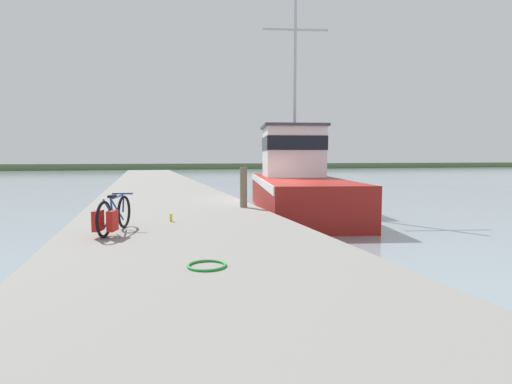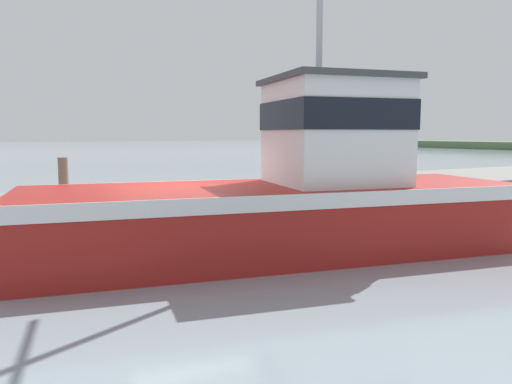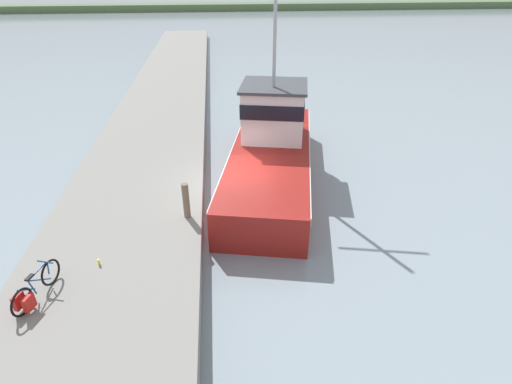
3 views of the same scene
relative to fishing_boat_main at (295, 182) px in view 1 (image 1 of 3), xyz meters
name	(u,v)px [view 1 (image 1 of 3)]	position (x,y,z in m)	size (l,w,h in m)	color
ground_plane	(278,220)	(-1.61, -2.28, -1.27)	(320.00, 320.00, 0.00)	#84939E
dock_pier	(170,214)	(-5.54, -2.28, -0.88)	(5.15, 80.00, 0.78)	gray
far_shoreline	(299,166)	(28.39, 69.46, -0.65)	(180.00, 5.00, 1.23)	#567047
fishing_boat_main	(295,182)	(0.00, 0.00, 0.00)	(5.29, 12.57, 9.18)	maroon
bicycle_touring	(112,216)	(-7.04, -7.86, -0.13)	(0.74, 1.72, 0.78)	black
mooring_post	(244,187)	(-3.43, -4.34, 0.13)	(0.22, 0.22, 1.24)	#756651
hose_coil	(207,265)	(-5.60, -10.79, -0.47)	(0.55, 0.55, 0.04)	green
water_bottle_on_curb	(171,218)	(-5.79, -6.57, -0.40)	(0.06, 0.06, 0.19)	yellow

